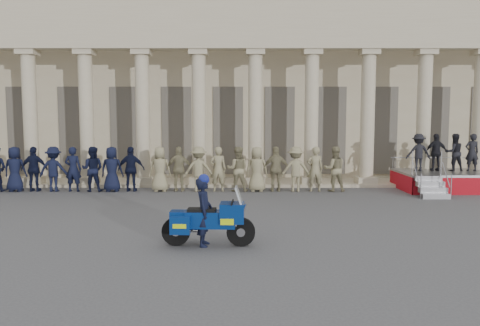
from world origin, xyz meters
name	(u,v)px	position (x,y,z in m)	size (l,w,h in m)	color
ground	(220,225)	(0.00, 0.00, 0.00)	(90.00, 90.00, 0.00)	#444446
building	(230,96)	(0.00, 14.74, 4.52)	(40.00, 12.50, 9.00)	tan
officer_rank	(109,169)	(-5.09, 6.47, 0.98)	(20.61, 0.74, 1.96)	black
reviewing_stand	(441,161)	(9.54, 6.91, 1.29)	(4.07, 3.94, 2.49)	gray
motorcycle	(209,220)	(-0.18, -2.24, 0.65)	(2.34, 0.96, 1.50)	black
rider	(204,210)	(-0.31, -2.24, 0.90)	(0.43, 0.64, 1.81)	black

